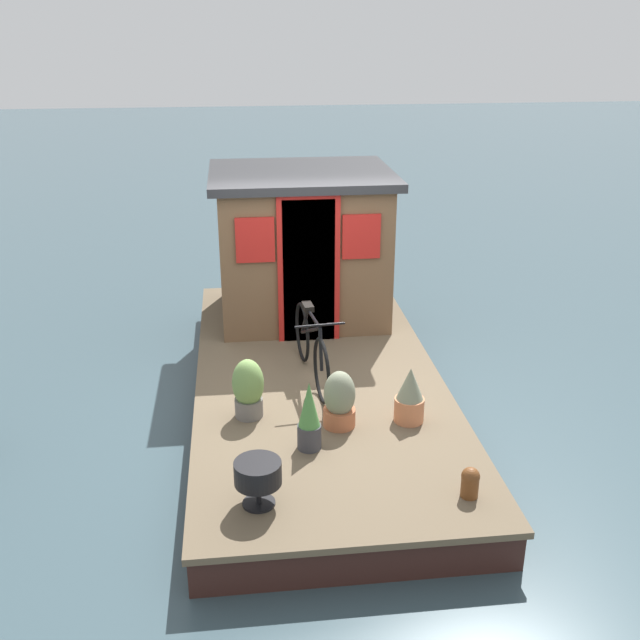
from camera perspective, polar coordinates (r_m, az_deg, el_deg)
name	(u,v)px	position (r m, az deg, el deg)	size (l,w,h in m)	color
ground_plane	(318,406)	(8.24, -0.16, -6.61)	(60.00, 60.00, 0.00)	#384C54
houseboat_deck	(318,389)	(8.14, -0.17, -5.35)	(5.73, 2.61, 0.41)	brown
houseboat_cabin	(302,244)	(9.34, -1.41, 5.85)	(1.88, 2.22, 1.85)	brown
bicycle	(311,347)	(7.77, -0.67, -2.08)	(1.65, 0.50, 0.80)	black
potted_plant_succulent	(410,396)	(7.07, 6.90, -5.82)	(0.28, 0.28, 0.55)	#C6754C
potted_plant_ivy	(309,417)	(6.58, -0.84, -7.49)	(0.22, 0.22, 0.65)	#38383D
potted_plant_rosemary	(339,401)	(6.95, 1.50, -6.21)	(0.30, 0.30, 0.56)	#B2603D
potted_plant_sage	(248,389)	(7.12, -5.53, -5.28)	(0.30, 0.30, 0.59)	slate
charcoal_grill	(258,474)	(5.90, -4.79, -11.73)	(0.37, 0.37, 0.39)	black
mooring_bollard	(470,482)	(6.17, 11.46, -12.07)	(0.15, 0.15, 0.26)	brown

